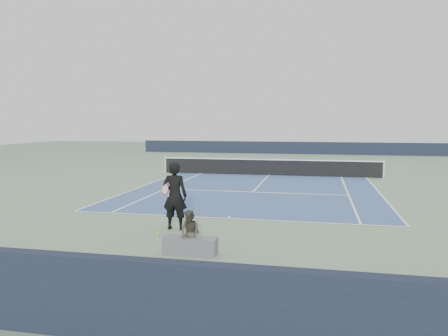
% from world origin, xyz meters
% --- Properties ---
extents(ground, '(80.00, 80.00, 0.00)m').
position_xyz_m(ground, '(0.00, 0.00, 0.00)').
color(ground, slate).
extents(court_surface, '(10.97, 23.77, 0.01)m').
position_xyz_m(court_surface, '(0.00, 0.00, 0.01)').
color(court_surface, '#395487').
rests_on(court_surface, ground).
extents(tennis_net, '(12.90, 0.10, 1.07)m').
position_xyz_m(tennis_net, '(0.00, 0.00, 0.50)').
color(tennis_net, silver).
rests_on(tennis_net, ground).
extents(windscreen_far, '(30.00, 0.25, 1.20)m').
position_xyz_m(windscreen_far, '(0.00, 17.88, 0.60)').
color(windscreen_far, black).
rests_on(windscreen_far, ground).
extents(windscreen_near, '(30.00, 0.25, 1.20)m').
position_xyz_m(windscreen_near, '(0.00, -19.88, 0.60)').
color(windscreen_near, black).
rests_on(windscreen_near, ground).
extents(tennis_player, '(0.83, 0.56, 1.98)m').
position_xyz_m(tennis_player, '(-1.24, -13.54, 0.99)').
color(tennis_player, black).
rests_on(tennis_player, ground).
extents(tennis_ball, '(0.07, 0.07, 0.07)m').
position_xyz_m(tennis_ball, '(-1.48, -14.29, 0.04)').
color(tennis_ball, yellow).
rests_on(tennis_ball, ground).
extents(spectator_bench, '(1.33, 0.80, 1.09)m').
position_xyz_m(spectator_bench, '(-0.11, -15.78, 0.36)').
color(spectator_bench, '#5D5E63').
rests_on(spectator_bench, ground).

